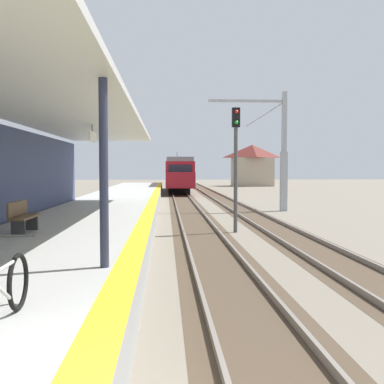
% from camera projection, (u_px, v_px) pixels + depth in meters
% --- Properties ---
extents(station_platform, '(5.00, 80.00, 0.91)m').
position_uv_depth(station_platform, '(95.00, 222.00, 19.11)').
color(station_platform, '#A8A8A3').
rests_on(station_platform, ground).
extents(station_building_with_canopy, '(4.85, 24.00, 4.43)m').
position_uv_depth(station_building_with_canopy, '(16.00, 169.00, 14.52)').
color(station_building_with_canopy, '#4C4C4C').
rests_on(station_building_with_canopy, ground).
extents(track_pair_nearest_platform, '(2.34, 120.00, 0.16)m').
position_uv_depth(track_pair_nearest_platform, '(194.00, 220.00, 23.38)').
color(track_pair_nearest_platform, '#4C3D2D').
rests_on(track_pair_nearest_platform, ground).
extents(track_pair_middle, '(2.34, 120.00, 0.16)m').
position_uv_depth(track_pair_middle, '(260.00, 220.00, 23.57)').
color(track_pair_middle, '#4C3D2D').
rests_on(track_pair_middle, ground).
extents(approaching_train, '(2.93, 19.60, 4.76)m').
position_uv_depth(approaching_train, '(178.00, 173.00, 53.57)').
color(approaching_train, maroon).
rests_on(approaching_train, ground).
extents(bicycle_beside_commuter, '(0.48, 1.82, 1.04)m').
position_uv_depth(bicycle_beside_commuter, '(2.00, 291.00, 5.15)').
color(bicycle_beside_commuter, black).
rests_on(bicycle_beside_commuter, station_platform).
extents(rail_signal_post, '(0.32, 0.34, 5.20)m').
position_uv_depth(rail_signal_post, '(236.00, 156.00, 19.10)').
color(rail_signal_post, '#4C4C4C').
rests_on(rail_signal_post, ground).
extents(catenary_pylon_far_side, '(5.00, 0.40, 7.50)m').
position_uv_depth(catenary_pylon_far_side, '(279.00, 154.00, 28.87)').
color(catenary_pylon_far_side, '#9EA3A8').
rests_on(catenary_pylon_far_side, ground).
extents(platform_bench, '(0.45, 1.60, 0.88)m').
position_uv_depth(platform_bench, '(22.00, 216.00, 12.65)').
color(platform_bench, brown).
rests_on(platform_bench, station_platform).
extents(distant_trackside_house, '(6.60, 5.28, 6.40)m').
position_uv_depth(distant_trackside_house, '(252.00, 165.00, 71.37)').
color(distant_trackside_house, tan).
rests_on(distant_trackside_house, ground).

